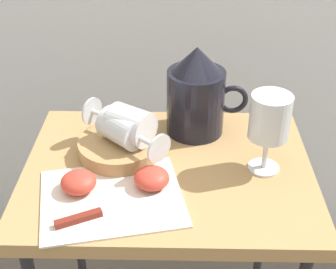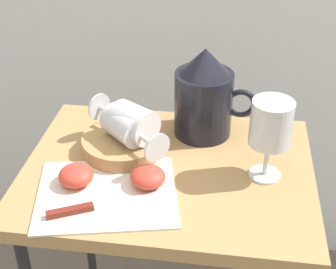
{
  "view_description": "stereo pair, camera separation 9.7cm",
  "coord_description": "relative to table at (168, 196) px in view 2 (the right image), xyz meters",
  "views": [
    {
      "loc": [
        0.02,
        -0.81,
        1.33
      ],
      "look_at": [
        0.0,
        0.0,
        0.8
      ],
      "focal_mm": 52.7,
      "sensor_mm": 36.0,
      "label": 1
    },
    {
      "loc": [
        0.11,
        -0.81,
        1.33
      ],
      "look_at": [
        0.0,
        0.0,
        0.8
      ],
      "focal_mm": 52.7,
      "sensor_mm": 36.0,
      "label": 2
    }
  ],
  "objects": [
    {
      "name": "table",
      "position": [
        0.0,
        0.0,
        0.0
      ],
      "size": [
        0.59,
        0.45,
        0.72
      ],
      "color": "#AD8451",
      "rests_on": "ground_plane"
    },
    {
      "name": "apple_half_left",
      "position": [
        -0.17,
        -0.08,
        0.1
      ],
      "size": [
        0.07,
        0.07,
        0.04
      ],
      "primitive_type": "ellipsoid",
      "color": "#CC3D2D",
      "rests_on": "linen_napkin"
    },
    {
      "name": "wine_glass_tipped_far",
      "position": [
        -0.09,
        0.04,
        0.14
      ],
      "size": [
        0.16,
        0.15,
        0.07
      ],
      "color": "silver",
      "rests_on": "basket_tray"
    },
    {
      "name": "wine_glass_tipped_near",
      "position": [
        -0.08,
        0.05,
        0.15
      ],
      "size": [
        0.16,
        0.14,
        0.08
      ],
      "color": "silver",
      "rests_on": "basket_tray"
    },
    {
      "name": "basket_tray",
      "position": [
        -0.1,
        0.05,
        0.09
      ],
      "size": [
        0.17,
        0.17,
        0.03
      ],
      "primitive_type": "cylinder",
      "color": "#AD8451",
      "rests_on": "table"
    },
    {
      "name": "linen_napkin",
      "position": [
        -0.1,
        -0.1,
        0.08
      ],
      "size": [
        0.3,
        0.26,
        0.0
      ],
      "primitive_type": "cube",
      "rotation": [
        0.0,
        0.0,
        0.22
      ],
      "color": "silver",
      "rests_on": "table"
    },
    {
      "name": "wine_glass_upright",
      "position": [
        0.2,
        -0.0,
        0.19
      ],
      "size": [
        0.08,
        0.08,
        0.17
      ],
      "color": "silver",
      "rests_on": "table"
    },
    {
      "name": "knife",
      "position": [
        -0.12,
        -0.15,
        0.08
      ],
      "size": [
        0.22,
        0.12,
        0.01
      ],
      "color": "silver",
      "rests_on": "linen_napkin"
    },
    {
      "name": "apple_half_right",
      "position": [
        -0.03,
        -0.07,
        0.1
      ],
      "size": [
        0.07,
        0.07,
        0.04
      ],
      "primitive_type": "ellipsoid",
      "color": "#CC3D2D",
      "rests_on": "linen_napkin"
    },
    {
      "name": "pitcher",
      "position": [
        0.06,
        0.14,
        0.16
      ],
      "size": [
        0.18,
        0.13,
        0.2
      ],
      "color": "black",
      "rests_on": "table"
    }
  ]
}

